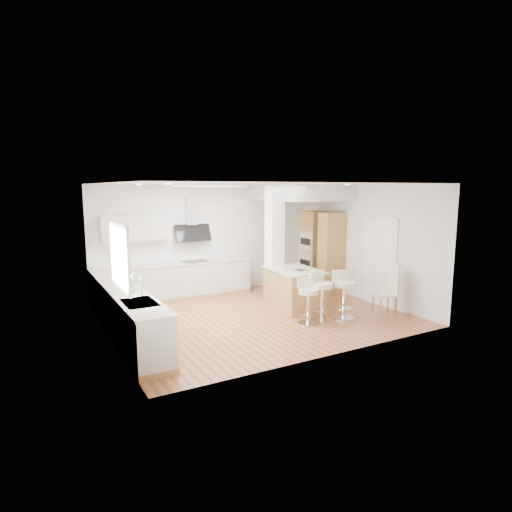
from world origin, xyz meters
TOP-DOWN VIEW (x-y plane):
  - ground at (0.00, 0.00)m, footprint 6.00×6.00m
  - ceiling at (0.00, 0.00)m, footprint 6.00×5.00m
  - wall_back at (0.00, 2.50)m, footprint 6.00×0.04m
  - wall_left at (-3.00, 0.00)m, footprint 0.04×5.00m
  - wall_right at (3.00, 0.00)m, footprint 0.04×5.00m
  - skylight at (-0.79, 0.60)m, footprint 4.10×2.10m
  - window_left at (-2.96, -0.90)m, footprint 0.06×1.28m
  - doorway_right at (2.97, -0.60)m, footprint 0.05×1.00m
  - counter_left at (-2.70, 0.23)m, footprint 0.63×4.50m
  - counter_back at (-0.91, 2.22)m, footprint 3.62×0.63m
  - pillar at (1.05, 0.95)m, footprint 0.35×0.35m
  - soffit at (2.10, 1.40)m, footprint 1.78×2.20m
  - oven_column at (2.68, 1.23)m, footprint 0.63×1.21m
  - peninsula at (1.09, 0.16)m, footprint 1.10×1.55m
  - bar_stool_a at (0.66, -0.97)m, footprint 0.51×0.51m
  - bar_stool_b at (1.03, -0.92)m, footprint 0.53×0.53m
  - bar_stool_c at (1.52, -1.04)m, footprint 0.54×0.54m
  - dining_chair at (2.53, -1.34)m, footprint 0.56×0.56m

SIDE VIEW (x-z plane):
  - ground at x=0.00m, z-range 0.00..0.00m
  - ceiling at x=0.00m, z-range -0.01..0.01m
  - peninsula at x=1.09m, z-range -0.03..0.93m
  - counter_left at x=-2.70m, z-range -0.22..1.13m
  - bar_stool_a at x=0.66m, z-range 0.06..0.98m
  - bar_stool_c at x=1.52m, z-range 0.06..1.07m
  - bar_stool_b at x=1.03m, z-range 0.06..1.09m
  - dining_chair at x=2.53m, z-range 0.04..1.17m
  - counter_back at x=-0.91m, z-range -0.55..1.95m
  - doorway_right at x=2.97m, z-range -0.05..2.05m
  - oven_column at x=2.68m, z-range 0.00..2.10m
  - wall_back at x=0.00m, z-range 0.00..2.80m
  - wall_left at x=-3.00m, z-range 0.00..2.80m
  - wall_right at x=3.00m, z-range 0.00..2.80m
  - pillar at x=1.05m, z-range 0.00..2.80m
  - window_left at x=-2.96m, z-range 1.16..2.23m
  - soffit at x=2.10m, z-range 2.40..2.80m
  - skylight at x=-0.79m, z-range 2.74..2.80m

